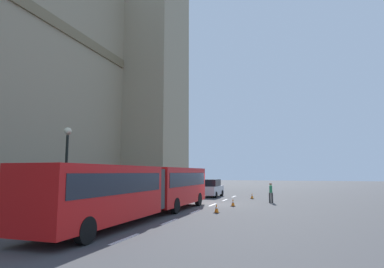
# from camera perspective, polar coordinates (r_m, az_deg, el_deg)

# --- Properties ---
(ground_plane) EXTENTS (160.00, 160.00, 0.00)m
(ground_plane) POSITION_cam_1_polar(r_m,az_deg,el_deg) (26.57, 4.03, -12.48)
(ground_plane) COLOR #424244
(lane_centre_marking) EXTENTS (25.20, 0.16, 0.01)m
(lane_centre_marking) POSITION_cam_1_polar(r_m,az_deg,el_deg) (23.84, 2.33, -13.12)
(lane_centre_marking) COLOR silver
(lane_centre_marking) RESTS_ON ground_plane
(articulated_bus) EXTENTS (17.15, 2.54, 2.90)m
(articulated_bus) POSITION_cam_1_polar(r_m,az_deg,el_deg) (18.95, -8.50, -9.37)
(articulated_bus) COLOR red
(articulated_bus) RESTS_ON ground_plane
(sedan_lead) EXTENTS (4.40, 1.86, 1.85)m
(sedan_lead) POSITION_cam_1_polar(r_m,az_deg,el_deg) (34.34, 3.47, -9.69)
(sedan_lead) COLOR #B7B7BC
(sedan_lead) RESTS_ON ground_plane
(traffic_cone_west) EXTENTS (0.36, 0.36, 0.58)m
(traffic_cone_west) POSITION_cam_1_polar(r_m,az_deg,el_deg) (20.91, 4.44, -13.21)
(traffic_cone_west) COLOR black
(traffic_cone_west) RESTS_ON ground_plane
(traffic_cone_middle) EXTENTS (0.36, 0.36, 0.58)m
(traffic_cone_middle) POSITION_cam_1_polar(r_m,az_deg,el_deg) (25.06, 7.38, -12.13)
(traffic_cone_middle) COLOR black
(traffic_cone_middle) RESTS_ON ground_plane
(traffic_cone_east) EXTENTS (0.36, 0.36, 0.58)m
(traffic_cone_east) POSITION_cam_1_polar(r_m,az_deg,el_deg) (32.40, 10.75, -10.87)
(traffic_cone_east) COLOR black
(traffic_cone_east) RESTS_ON ground_plane
(street_lamp) EXTENTS (0.44, 0.44, 5.27)m
(street_lamp) POSITION_cam_1_polar(r_m,az_deg,el_deg) (20.28, -21.68, -5.09)
(street_lamp) COLOR black
(street_lamp) RESTS_ON ground_plane
(pedestrian_near_cones) EXTENTS (0.42, 0.36, 1.69)m
(pedestrian_near_cones) POSITION_cam_1_polar(r_m,az_deg,el_deg) (28.37, 13.99, -10.09)
(pedestrian_near_cones) COLOR #333333
(pedestrian_near_cones) RESTS_ON ground_plane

